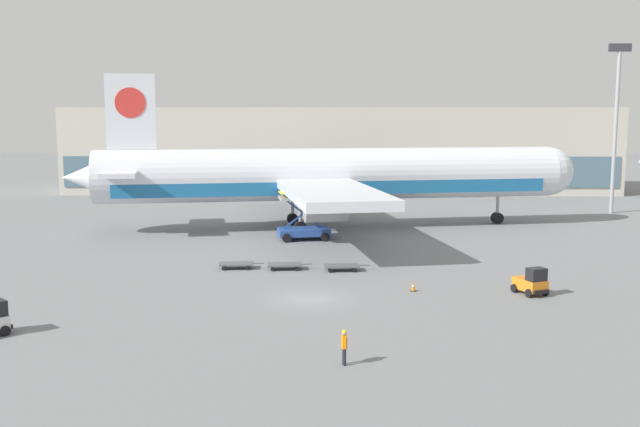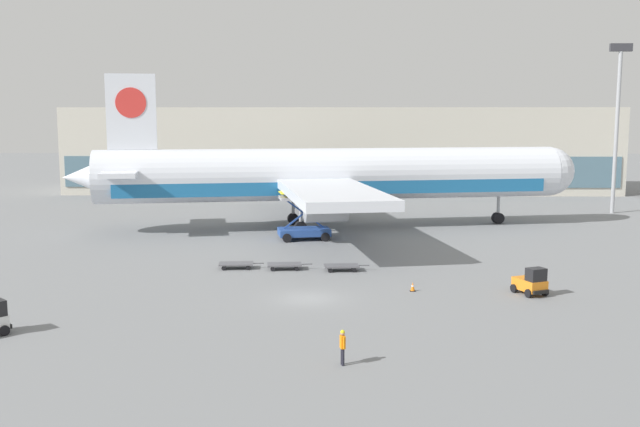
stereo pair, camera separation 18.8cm
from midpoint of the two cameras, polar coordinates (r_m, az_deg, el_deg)
The scene contains 11 objects.
ground_plane at distance 49.54m, azimuth -0.81°, elevation -6.83°, with size 400.00×400.00×0.00m, color slate.
terminal_building at distance 121.94m, azimuth 1.69°, elevation 5.14°, with size 90.00×18.20×14.00m.
light_mast at distance 100.03m, azimuth 22.74°, elevation 7.25°, with size 2.80×0.50×21.73m.
airplane_main at distance 80.02m, azimuth 0.58°, elevation 2.98°, with size 57.60×48.65×17.00m.
scissor_lift_loader at distance 72.83m, azimuth -1.21°, elevation -0.61°, with size 5.66×4.19×4.89m.
baggage_tug_mid at distance 52.62m, azimuth 16.65°, elevation -5.31°, with size 2.39×2.79×2.00m.
baggage_dolly_lead at distance 59.47m, azimuth -6.62°, elevation -4.03°, with size 3.76×1.76×0.48m.
baggage_dolly_second at distance 58.81m, azimuth -2.75°, elevation -4.12°, with size 3.76×1.76×0.48m.
baggage_dolly_third at distance 58.24m, azimuth 1.84°, elevation -4.23°, with size 3.76×1.76×0.48m.
ground_crew_near at distance 36.49m, azimuth 1.97°, elevation -10.41°, with size 0.31×0.55×1.84m.
traffic_cone_near at distance 51.99m, azimuth 7.53°, elevation -5.82°, with size 0.40×0.40×0.68m.
Camera 2 is at (1.81, -47.93, 12.43)m, focal length 40.00 mm.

